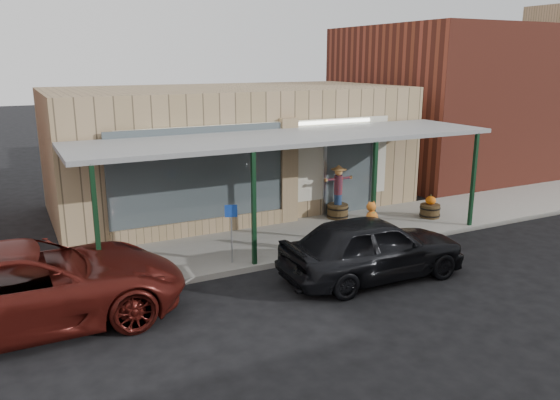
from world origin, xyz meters
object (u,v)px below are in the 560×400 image
barrel_scarecrow (338,200)px  car_maroon (28,286)px  barrel_pumpkin (430,209)px  handicap_sign (231,226)px  parked_sedan (373,247)px

barrel_scarecrow → car_maroon: (-9.26, -3.27, 0.11)m
barrel_scarecrow → barrel_pumpkin: 3.02m
barrel_scarecrow → barrel_pumpkin: (2.70, -1.31, -0.32)m
handicap_sign → car_maroon: car_maroon is taller
barrel_pumpkin → car_maroon: car_maroon is taller
barrel_scarecrow → car_maroon: bearing=-163.7°
barrel_pumpkin → handicap_sign: 7.35m
barrel_pumpkin → parked_sedan: bearing=-146.2°
car_maroon → handicap_sign: bearing=-77.7°
barrel_scarecrow → handicap_sign: (-4.56, -2.19, 0.38)m
handicap_sign → parked_sedan: handicap_sign is taller
barrel_scarecrow → parked_sedan: (-1.79, -4.31, 0.04)m
barrel_pumpkin → car_maroon: 12.13m
parked_sedan → car_maroon: 7.55m
barrel_pumpkin → handicap_sign: (-7.26, -0.89, 0.70)m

